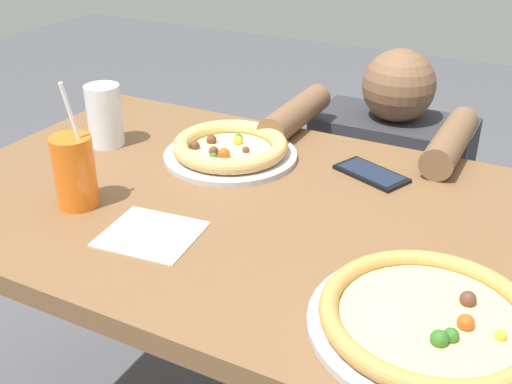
% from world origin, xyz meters
% --- Properties ---
extents(dining_table, '(1.30, 0.78, 0.75)m').
position_xyz_m(dining_table, '(0.00, 0.00, 0.63)').
color(dining_table, brown).
rests_on(dining_table, ground).
extents(pizza_near, '(0.33, 0.33, 0.04)m').
position_xyz_m(pizza_near, '(0.36, -0.21, 0.77)').
color(pizza_near, '#B7B7BC').
rests_on(pizza_near, dining_table).
extents(pizza_far, '(0.29, 0.29, 0.05)m').
position_xyz_m(pizza_far, '(-0.17, 0.16, 0.77)').
color(pizza_far, '#B7B7BC').
rests_on(pizza_far, dining_table).
extents(drink_cup_colored, '(0.08, 0.08, 0.24)m').
position_xyz_m(drink_cup_colored, '(-0.31, -0.16, 0.82)').
color(drink_cup_colored, orange).
rests_on(drink_cup_colored, dining_table).
extents(water_cup_clear, '(0.08, 0.08, 0.14)m').
position_xyz_m(water_cup_clear, '(-0.45, 0.10, 0.82)').
color(water_cup_clear, silver).
rests_on(water_cup_clear, dining_table).
extents(paper_napkin, '(0.17, 0.16, 0.00)m').
position_xyz_m(paper_napkin, '(-0.13, -0.18, 0.75)').
color(paper_napkin, white).
rests_on(paper_napkin, dining_table).
extents(cell_phone, '(0.17, 0.13, 0.01)m').
position_xyz_m(cell_phone, '(0.14, 0.22, 0.75)').
color(cell_phone, black).
rests_on(cell_phone, dining_table).
extents(diner_seated, '(0.44, 0.53, 0.91)m').
position_xyz_m(diner_seated, '(0.07, 0.61, 0.40)').
color(diner_seated, '#333847').
rests_on(diner_seated, ground).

